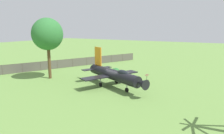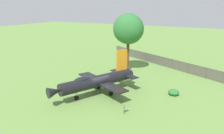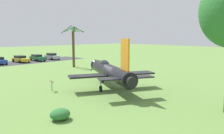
{
  "view_description": "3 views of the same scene",
  "coord_description": "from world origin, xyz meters",
  "px_view_note": "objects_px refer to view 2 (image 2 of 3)",
  "views": [
    {
      "loc": [
        24.72,
        14.11,
        8.52
      ],
      "look_at": [
        -1.3,
        -0.9,
        2.62
      ],
      "focal_mm": 32.35,
      "sensor_mm": 36.0,
      "label": 1
    },
    {
      "loc": [
        -14.32,
        22.42,
        11.31
      ],
      "look_at": [
        0.42,
        -4.69,
        2.5
      ],
      "focal_mm": 34.63,
      "sensor_mm": 36.0,
      "label": 2
    },
    {
      "loc": [
        -16.38,
        -17.67,
        5.75
      ],
      "look_at": [
        0.54,
        0.4,
        2.26
      ],
      "focal_mm": 35.99,
      "sensor_mm": 36.0,
      "label": 3
    }
  ],
  "objects_px": {
    "shade_tree": "(128,29)",
    "info_plaque": "(124,106)",
    "shrub_near_fence": "(174,92)",
    "display_jet": "(95,81)"
  },
  "relations": [
    {
      "from": "shade_tree",
      "to": "shrub_near_fence",
      "type": "height_order",
      "value": "shade_tree"
    },
    {
      "from": "info_plaque",
      "to": "shade_tree",
      "type": "bearing_deg",
      "value": -66.71
    },
    {
      "from": "info_plaque",
      "to": "shrub_near_fence",
      "type": "bearing_deg",
      "value": -114.61
    },
    {
      "from": "info_plaque",
      "to": "display_jet",
      "type": "bearing_deg",
      "value": -27.82
    },
    {
      "from": "display_jet",
      "to": "info_plaque",
      "type": "bearing_deg",
      "value": 86.52
    },
    {
      "from": "display_jet",
      "to": "info_plaque",
      "type": "relative_size",
      "value": 10.49
    },
    {
      "from": "shrub_near_fence",
      "to": "info_plaque",
      "type": "distance_m",
      "value": 8.43
    },
    {
      "from": "display_jet",
      "to": "shade_tree",
      "type": "relative_size",
      "value": 1.19
    },
    {
      "from": "shade_tree",
      "to": "info_plaque",
      "type": "relative_size",
      "value": 8.83
    },
    {
      "from": "display_jet",
      "to": "shade_tree",
      "type": "distance_m",
      "value": 13.28
    }
  ]
}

